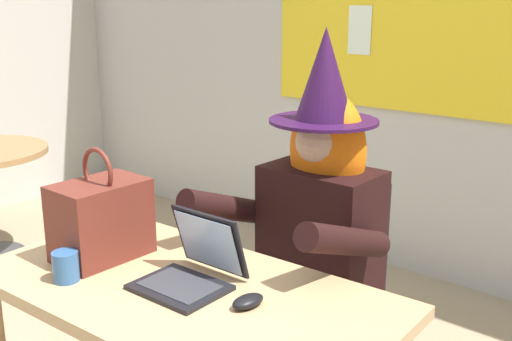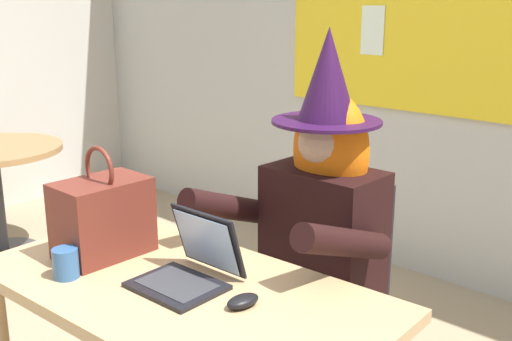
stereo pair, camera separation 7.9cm
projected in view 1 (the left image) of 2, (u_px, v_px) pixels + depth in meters
The scene contains 8 objects.
wall_back_bulletin at pixel (472, 18), 3.17m from camera, with size 6.52×2.23×2.90m.
desk_main at pixel (182, 314), 1.90m from camera, with size 1.35×0.76×0.71m.
chair_at_desk at pixel (327, 280), 2.41m from camera, with size 0.45×0.45×0.89m.
person_costumed at pixel (312, 218), 2.24m from camera, with size 0.59×0.66×1.46m.
laptop at pixel (191, 269), 1.88m from camera, with size 0.27×0.28×0.21m.
computer_mouse at pixel (248, 301), 1.74m from camera, with size 0.06×0.10×0.03m, color black.
handbag at pixel (101, 219), 2.06m from camera, with size 0.20×0.30×0.38m.
coffee_mug at pixel (66, 266), 1.90m from camera, with size 0.08×0.08×0.10m, color #336099.
Camera 1 is at (1.29, -1.07, 1.55)m, focal length 43.56 mm.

